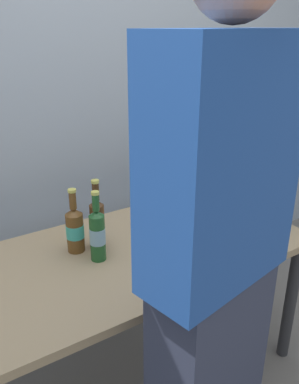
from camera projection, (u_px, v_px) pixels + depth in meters
ground_plane at (136, 369)px, 2.02m from camera, size 8.00×8.00×0.00m
desk at (135, 264)px, 1.78m from camera, size 1.53×0.77×0.70m
laptop at (219, 206)px, 2.05m from camera, size 0.37×0.28×0.22m
beer_bottle_green at (75, 228)px, 1.70m from camera, size 0.08×0.08×0.29m
beer_bottle_brown at (97, 222)px, 1.71m from camera, size 0.06×0.06×0.32m
beer_bottle_dark at (97, 234)px, 1.63m from camera, size 0.07×0.07×0.30m
person_figure at (214, 275)px, 1.15m from camera, size 0.48×0.33×1.84m
coffee_mug at (278, 220)px, 1.92m from camera, size 0.11×0.08×0.08m
back_wall at (61, 89)px, 2.08m from camera, size 6.00×0.10×2.60m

